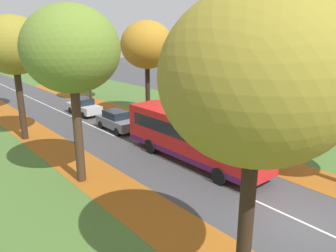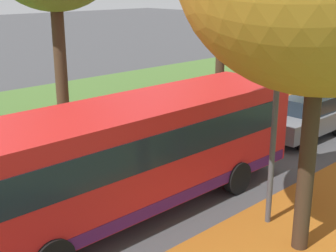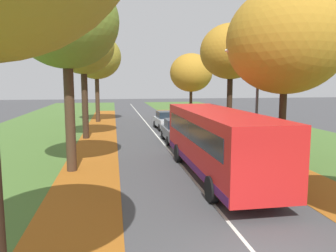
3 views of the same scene
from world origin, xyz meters
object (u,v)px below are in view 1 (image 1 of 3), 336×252
object	(u,v)px
car_silver_following	(84,106)
tree_left_nearest	(257,79)
tree_left_mid	(14,46)
tree_right_near	(221,55)
tree_left_near	(71,50)
tree_right_far	(88,54)
streetlamp_right	(200,93)
bus	(194,136)
tree_right_mid	(147,45)
car_grey_lead	(117,121)

from	to	relation	value
car_silver_following	tree_left_nearest	bearing A→B (deg)	-105.36
tree_left_mid	tree_right_near	distance (m)	14.55
tree_left_near	tree_right_far	world-z (taller)	tree_left_near
tree_left_mid	streetlamp_right	world-z (taller)	tree_left_mid
tree_left_near	streetlamp_right	distance (m)	9.69
tree_left_nearest	tree_right_far	size ratio (longest dim) A/B	1.22
tree_right_far	bus	distance (m)	22.13
tree_left_near	car_silver_following	xyz separation A→B (m)	(6.76, 13.49, -6.18)
tree_left_mid	tree_right_near	size ratio (longest dim) A/B	1.00
tree_right_near	bus	world-z (taller)	tree_right_near
tree_right_far	tree_right_near	bearing A→B (deg)	-89.72
tree_left_mid	tree_left_nearest	bearing A→B (deg)	-89.52
tree_left_nearest	tree_right_near	distance (m)	14.82
tree_left_nearest	car_silver_following	distance (m)	25.83
tree_left_mid	tree_right_mid	distance (m)	11.28
tree_right_near	tree_right_far	distance (m)	19.90
tree_right_mid	car_grey_lead	bearing A→B (deg)	-156.47
bus	car_silver_following	distance (m)	15.48
tree_left_near	car_grey_lead	world-z (taller)	tree_left_near
tree_left_mid	car_silver_following	world-z (taller)	tree_left_mid
tree_right_far	car_grey_lead	size ratio (longest dim) A/B	1.76
tree_right_near	tree_right_mid	world-z (taller)	tree_right_near
tree_right_mid	car_grey_lead	xyz separation A→B (m)	(-4.72, -2.06, -5.82)
tree_left_mid	car_silver_following	bearing A→B (deg)	30.66
streetlamp_right	tree_left_nearest	bearing A→B (deg)	-129.72
tree_right_near	streetlamp_right	distance (m)	3.05
bus	tree_right_mid	bearing A→B (deg)	67.28
tree_left_nearest	tree_right_mid	world-z (taller)	tree_left_nearest
tree_left_nearest	car_grey_lead	xyz separation A→B (m)	(6.37, 17.66, -5.94)
car_grey_lead	car_silver_following	distance (m)	6.59
bus	tree_right_far	bearing A→B (deg)	79.60
car_grey_lead	tree_left_mid	bearing A→B (deg)	158.83
tree_right_far	car_grey_lead	world-z (taller)	tree_right_far
tree_right_mid	streetlamp_right	size ratio (longest dim) A/B	1.47
tree_left_mid	tree_right_mid	world-z (taller)	tree_left_mid
tree_right_near	tree_right_far	size ratio (longest dim) A/B	1.21
tree_right_near	streetlamp_right	size ratio (longest dim) A/B	1.50
tree_left_near	bus	world-z (taller)	tree_left_near
tree_left_nearest	car_grey_lead	size ratio (longest dim) A/B	2.15
car_grey_lead	tree_right_near	bearing A→B (deg)	-60.08
tree_left_nearest	tree_left_near	distance (m)	10.75
streetlamp_right	car_silver_following	xyz separation A→B (m)	(-2.36, 13.38, -2.92)
tree_left_near	tree_right_near	size ratio (longest dim) A/B	1.02
streetlamp_right	tree_right_near	bearing A→B (deg)	-17.22
bus	tree_left_nearest	bearing A→B (deg)	-126.57
tree_right_near	bus	bearing A→B (deg)	-158.48
tree_right_mid	car_silver_following	xyz separation A→B (m)	(-4.44, 4.53, -5.82)
car_silver_following	car_grey_lead	bearing A→B (deg)	-92.48
tree_right_mid	bus	xyz separation A→B (m)	(-4.57, -10.92, -4.93)
car_silver_following	tree_right_near	bearing A→B (deg)	-74.28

